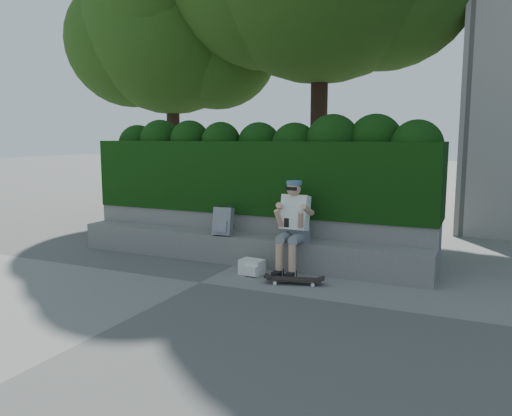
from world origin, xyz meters
The scene contains 9 objects.
ground centered at (0.00, 0.00, 0.00)m, with size 80.00×80.00×0.00m, color slate.
bench_ledge centered at (0.00, 1.25, 0.23)m, with size 6.00×0.45×0.45m, color gray.
planter_wall centered at (0.00, 1.73, 0.38)m, with size 6.00×0.50×0.75m, color gray.
hedge centered at (0.00, 1.95, 1.35)m, with size 6.00×1.00×1.20m, color black.
tree_right centered at (-3.95, 5.26, 4.83)m, with size 4.47×4.47×7.07m.
person centered at (0.98, 1.07, 0.75)m, with size 0.40×0.76×1.38m.
skateboard centered at (1.22, 0.49, 0.06)m, with size 0.77×0.38×0.08m.
backpack_plaid centered at (-0.25, 1.15, 0.67)m, with size 0.30×0.16×0.45m, color #A3A2A7.
backpack_ground centered at (0.47, 0.70, 0.11)m, with size 0.34×0.24×0.22m, color white.
Camera 1 is at (3.54, -5.80, 2.02)m, focal length 35.00 mm.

